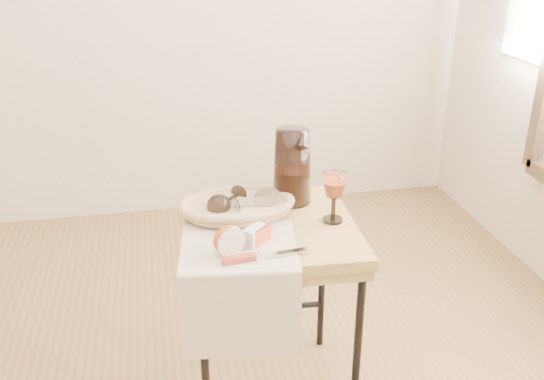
{
  "coord_description": "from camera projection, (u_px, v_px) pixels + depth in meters",
  "views": [
    {
      "loc": [
        0.16,
        -1.27,
        1.46
      ],
      "look_at": [
        0.47,
        0.27,
        0.76
      ],
      "focal_mm": 39.77,
      "sensor_mm": 36.0,
      "label": 1
    }
  ],
  "objects": [
    {
      "name": "apple_wedge",
      "position": [
        256.0,
        235.0,
        1.66
      ],
      "size": [
        0.08,
        0.08,
        0.05
      ],
      "primitive_type": "cube",
      "rotation": [
        0.0,
        0.0,
        0.75
      ],
      "color": "white",
      "rests_on": "tea_towel"
    },
    {
      "name": "pitcher",
      "position": [
        292.0,
        166.0,
        1.89
      ],
      "size": [
        0.25,
        0.29,
        0.28
      ],
      "primitive_type": null,
      "rotation": [
        0.0,
        0.0,
        -0.4
      ],
      "color": "black",
      "rests_on": "side_table"
    },
    {
      "name": "table_knife",
      "position": [
        262.0,
        255.0,
        1.59
      ],
      "size": [
        0.23,
        0.05,
        0.02
      ],
      "primitive_type": null,
      "rotation": [
        0.0,
        0.0,
        0.11
      ],
      "color": "silver",
      "rests_on": "tea_towel"
    },
    {
      "name": "bread_basket",
      "position": [
        237.0,
        209.0,
        1.82
      ],
      "size": [
        0.31,
        0.22,
        0.05
      ],
      "primitive_type": null,
      "rotation": [
        0.0,
        0.0,
        0.01
      ],
      "color": "tan",
      "rests_on": "side_table"
    },
    {
      "name": "apple_half",
      "position": [
        228.0,
        239.0,
        1.61
      ],
      "size": [
        0.1,
        0.07,
        0.08
      ],
      "primitive_type": "ellipsoid",
      "rotation": [
        0.0,
        0.0,
        0.35
      ],
      "color": "red",
      "rests_on": "tea_towel"
    },
    {
      "name": "goblet_lying_b",
      "position": [
        253.0,
        202.0,
        1.8
      ],
      "size": [
        0.15,
        0.12,
        0.08
      ],
      "primitive_type": null,
      "rotation": [
        0.0,
        0.0,
        0.33
      ],
      "color": "white",
      "rests_on": "bread_basket"
    },
    {
      "name": "tea_towel",
      "position": [
        239.0,
        247.0,
        1.65
      ],
      "size": [
        0.35,
        0.32,
        0.01
      ],
      "primitive_type": "cube",
      "rotation": [
        0.0,
        0.0,
        -0.13
      ],
      "color": "white",
      "rests_on": "side_table"
    },
    {
      "name": "side_table",
      "position": [
        271.0,
        313.0,
        1.92
      ],
      "size": [
        0.52,
        0.52,
        0.64
      ],
      "primitive_type": null,
      "rotation": [
        0.0,
        0.0,
        -0.04
      ],
      "color": "olive",
      "rests_on": "floor"
    },
    {
      "name": "goblet_lying_a",
      "position": [
        228.0,
        201.0,
        1.82
      ],
      "size": [
        0.14,
        0.14,
        0.07
      ],
      "primitive_type": null,
      "rotation": [
        0.0,
        0.0,
        3.97
      ],
      "color": "#372B20",
      "rests_on": "bread_basket"
    },
    {
      "name": "wine_goblet",
      "position": [
        334.0,
        197.0,
        1.77
      ],
      "size": [
        0.1,
        0.1,
        0.16
      ],
      "primitive_type": null,
      "rotation": [
        0.0,
        0.0,
        0.35
      ],
      "color": "white",
      "rests_on": "side_table"
    }
  ]
}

